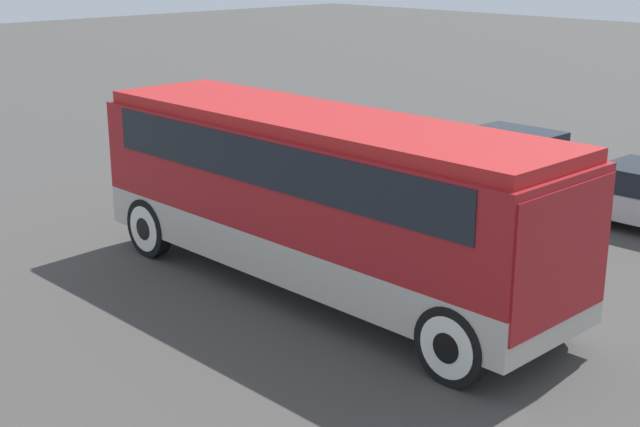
{
  "coord_description": "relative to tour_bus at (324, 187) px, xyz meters",
  "views": [
    {
      "loc": [
        10.94,
        -10.56,
        6.04
      ],
      "look_at": [
        0.0,
        0.0,
        1.46
      ],
      "focal_mm": 50.0,
      "sensor_mm": 36.0,
      "label": 1
    }
  ],
  "objects": [
    {
      "name": "parked_car_far",
      "position": [
        -1.85,
        8.89,
        -1.25
      ],
      "size": [
        4.32,
        1.86,
        1.45
      ],
      "color": "black",
      "rests_on": "ground_plane"
    },
    {
      "name": "parked_car_near",
      "position": [
        -3.75,
        5.18,
        -1.24
      ],
      "size": [
        4.32,
        1.95,
        1.44
      ],
      "color": "silver",
      "rests_on": "ground_plane"
    },
    {
      "name": "tour_bus",
      "position": [
        0.0,
        0.0,
        0.0
      ],
      "size": [
        9.8,
        2.66,
        3.24
      ],
      "color": "#B7B2A8",
      "rests_on": "ground_plane"
    },
    {
      "name": "ground_plane",
      "position": [
        -0.1,
        0.0,
        -1.97
      ],
      "size": [
        120.0,
        120.0,
        0.0
      ],
      "primitive_type": "plane",
      "color": "#423F3D"
    }
  ]
}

